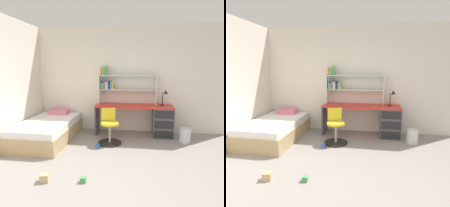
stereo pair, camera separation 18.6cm
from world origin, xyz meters
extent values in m
cube|color=gray|center=(0.00, 0.00, -0.01)|extent=(5.43, 6.49, 0.02)
cube|color=silver|center=(0.00, 2.78, 1.36)|extent=(5.43, 0.06, 2.72)
cube|color=red|center=(0.34, 2.44, 0.74)|extent=(1.91, 0.57, 0.04)
cube|color=#4C4C51|center=(1.05, 2.44, 0.36)|extent=(0.49, 0.54, 0.72)
cube|color=#4C4C51|center=(-0.60, 2.44, 0.36)|extent=(0.03, 0.51, 0.72)
cube|color=black|center=(1.05, 2.16, 0.12)|extent=(0.44, 0.01, 0.18)
cube|color=black|center=(1.05, 2.16, 0.36)|extent=(0.44, 0.01, 0.18)
cube|color=black|center=(1.05, 2.16, 0.60)|extent=(0.44, 0.01, 0.18)
cube|color=silver|center=(-0.55, 2.61, 1.14)|extent=(0.02, 0.22, 0.75)
cube|color=silver|center=(0.88, 2.61, 1.14)|extent=(0.02, 0.22, 0.75)
cube|color=silver|center=(0.16, 2.61, 1.13)|extent=(1.41, 0.22, 0.02)
cube|color=silver|center=(0.16, 2.61, 1.48)|extent=(1.41, 0.22, 0.02)
cube|color=#4CA559|center=(-0.51, 2.61, 1.24)|extent=(0.03, 0.14, 0.20)
cube|color=#4CA559|center=(-0.47, 2.61, 1.22)|extent=(0.04, 0.16, 0.16)
cube|color=purple|center=(-0.42, 2.61, 1.25)|extent=(0.04, 0.18, 0.22)
cube|color=beige|center=(-0.39, 2.61, 1.23)|extent=(0.03, 0.15, 0.19)
cube|color=beige|center=(-0.34, 2.61, 1.22)|extent=(0.04, 0.18, 0.17)
cube|color=#26262D|center=(-0.30, 2.61, 1.24)|extent=(0.03, 0.15, 0.20)
cube|color=#338CBF|center=(-0.26, 2.61, 1.22)|extent=(0.04, 0.17, 0.16)
cube|color=yellow|center=(-0.22, 2.61, 1.22)|extent=(0.03, 0.15, 0.17)
cube|color=gold|center=(-0.51, 2.61, 1.59)|extent=(0.02, 0.19, 0.19)
cube|color=beige|center=(-0.47, 2.61, 1.57)|extent=(0.03, 0.12, 0.16)
cube|color=#4CA559|center=(-0.43, 2.61, 1.59)|extent=(0.03, 0.15, 0.19)
cube|color=#4CA559|center=(-0.38, 2.61, 1.61)|extent=(0.04, 0.14, 0.23)
cylinder|color=black|center=(1.04, 2.51, 0.77)|extent=(0.12, 0.12, 0.02)
cylinder|color=black|center=(1.04, 2.51, 0.92)|extent=(0.02, 0.02, 0.30)
cone|color=black|center=(1.12, 2.46, 1.07)|extent=(0.12, 0.11, 0.13)
cylinder|color=black|center=(-0.16, 1.75, 0.01)|extent=(0.52, 0.52, 0.03)
cylinder|color=#A5A8AD|center=(-0.16, 1.75, 0.22)|extent=(0.05, 0.05, 0.44)
cylinder|color=yellow|center=(-0.16, 1.75, 0.46)|extent=(0.40, 0.40, 0.05)
cube|color=yellow|center=(-0.22, 1.92, 0.64)|extent=(0.32, 0.14, 0.28)
cube|color=tan|center=(-1.64, 1.78, 0.16)|extent=(1.11, 1.90, 0.33)
cube|color=white|center=(-1.64, 1.78, 0.40)|extent=(1.05, 1.84, 0.14)
cube|color=#D8728C|center=(-1.64, 2.48, 0.53)|extent=(0.50, 0.32, 0.12)
cylinder|color=silver|center=(1.52, 2.05, 0.16)|extent=(0.25, 0.25, 0.32)
cube|color=tan|center=(-0.90, 0.10, 0.06)|extent=(0.15, 0.15, 0.12)
cube|color=#479E51|center=(-0.33, 0.16, 0.04)|extent=(0.09, 0.09, 0.08)
cube|color=#3860B7|center=(-0.38, 1.46, 0.04)|extent=(0.09, 0.09, 0.08)
camera|label=1|loc=(0.47, -2.46, 1.67)|focal=31.94mm
camera|label=2|loc=(0.65, -2.43, 1.67)|focal=31.94mm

